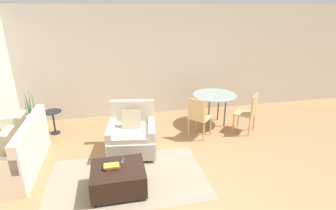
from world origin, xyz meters
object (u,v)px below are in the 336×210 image
ottoman (118,178)px  dining_table (215,98)px  tv_remote_primary (123,161)px  potted_plant (33,125)px  couch (15,154)px  book_stack (112,166)px  dining_chair_near_right (249,111)px  side_table (53,118)px  armchair (132,135)px  dining_chair_near_left (198,115)px

ottoman → dining_table: dining_table is taller
tv_remote_primary → potted_plant: 2.86m
tv_remote_primary → dining_table: 2.95m
couch → tv_remote_primary: size_ratio=11.05×
tv_remote_primary → dining_table: (2.26, 1.88, 0.26)m
ottoman → potted_plant: bearing=127.5°
potted_plant → book_stack: bearing=-53.6°
ottoman → dining_chair_near_right: bearing=26.3°
dining_chair_near_right → side_table: bearing=168.7°
ottoman → dining_chair_near_right: (2.93, 1.45, 0.30)m
dining_chair_near_right → armchair: bearing=-174.0°
side_table → dining_chair_near_right: bearing=-11.3°
ottoman → tv_remote_primary: tv_remote_primary is taller
side_table → dining_chair_near_left: bearing=-15.4°
potted_plant → side_table: bearing=-3.0°
tv_remote_primary → dining_chair_near_left: size_ratio=0.17×
book_stack → dining_table: dining_table is taller
ottoman → side_table: 2.66m
potted_plant → side_table: potted_plant is taller
armchair → side_table: 2.00m
ottoman → dining_table: size_ratio=0.79×
tv_remote_primary → book_stack: bearing=-138.3°
ottoman → tv_remote_primary: bearing=62.6°
couch → dining_chair_near_left: size_ratio=1.93×
book_stack → dining_table: bearing=39.8°
book_stack → dining_chair_near_left: (1.84, 1.43, 0.09)m
armchair → couch: bearing=-173.8°
book_stack → dining_chair_near_right: (3.01, 1.43, 0.09)m
couch → dining_table: 4.22m
armchair → potted_plant: (-2.10, 1.15, -0.12)m
couch → dining_chair_near_right: dining_chair_near_right is taller
couch → dining_table: size_ratio=1.69×
side_table → dining_chair_near_right: size_ratio=0.59×
tv_remote_primary → side_table: 2.57m
tv_remote_primary → potted_plant: bearing=130.8°
tv_remote_primary → dining_chair_near_right: size_ratio=0.17×
dining_chair_near_left → ottoman: bearing=-140.5°
tv_remote_primary → side_table: size_ratio=0.30×
book_stack → potted_plant: (-1.70, 2.31, -0.20)m
couch → side_table: bearing=74.2°
dining_table → armchair: bearing=-156.9°
couch → ottoman: bearing=-29.0°
dining_table → dining_chair_near_left: dining_chair_near_left is taller
dining_table → dining_chair_near_left: size_ratio=1.14×
armchair → side_table: (-1.65, 1.13, 0.03)m
dining_table → book_stack: bearing=-140.2°
couch → potted_plant: size_ratio=1.56×
ottoman → side_table: (-1.33, 2.30, 0.15)m
couch → armchair: 2.04m
couch → dining_table: couch is taller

